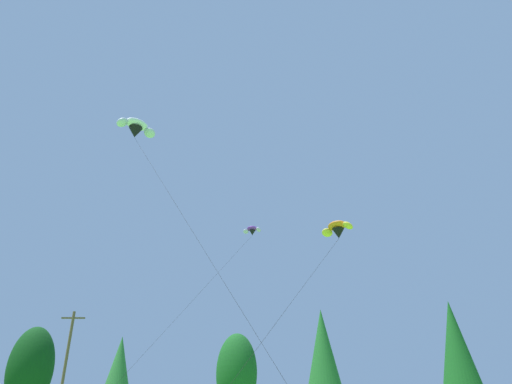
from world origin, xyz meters
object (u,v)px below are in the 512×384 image
Objects in this scene: parafoil_kite_mid_orange at (338,229)px; parafoil_kite_far_white at (136,128)px; utility_pole at (64,372)px; parafoil_kite_high_purple at (252,231)px.

parafoil_kite_far_white reaches higher than parafoil_kite_mid_orange.
parafoil_kite_far_white is (-15.19, 1.31, 9.09)m from parafoil_kite_mid_orange.
parafoil_kite_high_purple is (16.76, 2.47, 14.54)m from utility_pole.
parafoil_kite_high_purple is at bearing 8.40° from utility_pole.
utility_pole is at bearing 119.23° from parafoil_kite_far_white.
parafoil_kite_far_white is (-9.27, -15.87, 2.59)m from parafoil_kite_high_purple.
parafoil_kite_far_white is at bearing 175.06° from parafoil_kite_mid_orange.
utility_pole is 22.33m from parafoil_kite_high_purple.
parafoil_kite_far_white reaches higher than utility_pole.
parafoil_kite_mid_orange is at bearing -4.94° from parafoil_kite_far_white.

